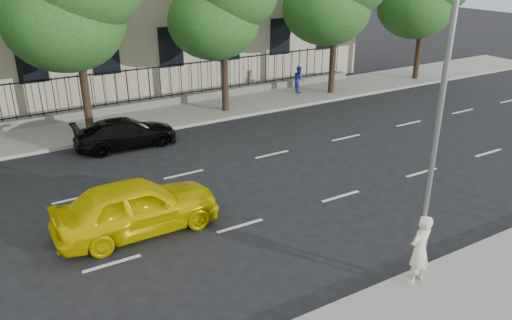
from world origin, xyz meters
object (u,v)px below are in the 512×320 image
Objects in this scene: street_light at (424,83)px; yellow_taxi at (137,206)px; black_sedan at (126,133)px; woman_near at (420,250)px.

street_light is 8.83m from yellow_taxi.
black_sedan is at bearing -14.45° from yellow_taxi.
woman_near is at bearing -99.16° from street_light.
yellow_taxi reaches higher than black_sedan.
street_light is 13.98m from black_sedan.
street_light is 1.63× the size of yellow_taxi.
street_light is 4.11m from woman_near.
black_sedan is (1.82, 7.16, -0.21)m from yellow_taxi.
street_light is at bearing -106.14° from woman_near.
street_light is at bearing -136.82° from yellow_taxi.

